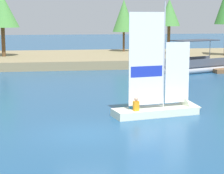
{
  "coord_description": "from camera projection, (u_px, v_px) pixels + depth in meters",
  "views": [
    {
      "loc": [
        -1.72,
        -18.36,
        5.19
      ],
      "look_at": [
        1.97,
        5.21,
        1.2
      ],
      "focal_mm": 68.85,
      "sensor_mm": 36.0,
      "label": 1
    }
  ],
  "objects": [
    {
      "name": "sailboat",
      "position": [
        169.0,
        105.0,
        22.78
      ],
      "size": [
        5.24,
        2.29,
        6.31
      ],
      "rotation": [
        0.0,
        0.0,
        0.2
      ],
      "color": "silver",
      "rests_on": "ground"
    },
    {
      "name": "ground_plane",
      "position": [
        86.0,
        134.0,
        19.01
      ],
      "size": [
        200.0,
        200.0,
        0.0
      ],
      "primitive_type": "plane",
      "color": "navy"
    },
    {
      "name": "shoreline_tree_midright",
      "position": [
        169.0,
        13.0,
        48.1
      ],
      "size": [
        2.5,
        2.5,
        6.16
      ],
      "color": "brown",
      "rests_on": "shore_bank"
    },
    {
      "name": "shoreline_tree_midleft",
      "position": [
        2.0,
        11.0,
        45.04
      ],
      "size": [
        3.54,
        3.54,
        6.63
      ],
      "color": "brown",
      "rests_on": "shore_bank"
    },
    {
      "name": "shoreline_tree_centre",
      "position": [
        124.0,
        16.0,
        51.49
      ],
      "size": [
        2.71,
        2.71,
        6.22
      ],
      "color": "brown",
      "rests_on": "shore_bank"
    },
    {
      "name": "pontoon_boat",
      "position": [
        194.0,
        65.0,
        39.64
      ],
      "size": [
        6.66,
        4.53,
        2.97
      ],
      "rotation": [
        0.0,
        0.0,
        0.39
      ],
      "color": "#B2B2B7",
      "rests_on": "ground"
    },
    {
      "name": "shore_bank",
      "position": [
        61.0,
        59.0,
        47.47
      ],
      "size": [
        80.0,
        14.23,
        0.86
      ],
      "primitive_type": "cube",
      "color": "#897A56",
      "rests_on": "ground"
    },
    {
      "name": "wooden_dock",
      "position": [
        216.0,
        69.0,
        40.94
      ],
      "size": [
        1.83,
        4.78,
        0.35
      ],
      "primitive_type": "cube",
      "color": "brown",
      "rests_on": "ground"
    }
  ]
}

